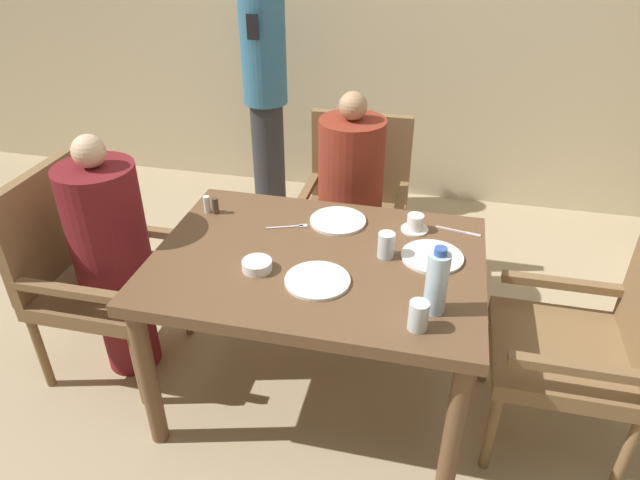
% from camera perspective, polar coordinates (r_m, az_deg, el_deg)
% --- Properties ---
extents(ground_plane, '(16.00, 16.00, 0.00)m').
position_cam_1_polar(ground_plane, '(2.66, -0.23, -14.77)').
color(ground_plane, tan).
extents(dining_table, '(1.27, 0.91, 0.72)m').
position_cam_1_polar(dining_table, '(2.25, -0.26, -3.67)').
color(dining_table, brown).
rests_on(dining_table, ground_plane).
extents(chair_left_side, '(0.54, 0.54, 0.94)m').
position_cam_1_polar(chair_left_side, '(2.71, -22.35, -2.55)').
color(chair_left_side, brown).
rests_on(chair_left_side, ground_plane).
extents(diner_in_left_chair, '(0.32, 0.32, 1.14)m').
position_cam_1_polar(diner_in_left_chair, '(2.59, -19.99, -1.65)').
color(diner_in_left_chair, maroon).
rests_on(diner_in_left_chair, ground_plane).
extents(chair_far_side, '(0.54, 0.54, 0.94)m').
position_cam_1_polar(chair_far_side, '(3.04, 3.49, 3.80)').
color(chair_far_side, brown).
rests_on(chair_far_side, ground_plane).
extents(diner_in_far_chair, '(0.32, 0.32, 1.15)m').
position_cam_1_polar(diner_in_far_chair, '(2.87, 3.03, 3.87)').
color(diner_in_far_chair, maroon).
rests_on(diner_in_far_chair, ground_plane).
extents(chair_right_side, '(0.54, 0.54, 0.94)m').
position_cam_1_polar(chair_right_side, '(2.36, 25.61, -8.95)').
color(chair_right_side, brown).
rests_on(chair_right_side, ground_plane).
extents(standing_host, '(0.28, 0.31, 1.64)m').
position_cam_1_polar(standing_host, '(3.71, -5.52, 15.18)').
color(standing_host, '#2D2D33').
rests_on(standing_host, ground_plane).
extents(plate_main_left, '(0.24, 0.24, 0.01)m').
position_cam_1_polar(plate_main_left, '(2.43, 1.81, 1.94)').
color(plate_main_left, white).
rests_on(plate_main_left, dining_table).
extents(plate_main_right, '(0.24, 0.24, 0.01)m').
position_cam_1_polar(plate_main_right, '(2.06, -0.26, -4.06)').
color(plate_main_right, white).
rests_on(plate_main_right, dining_table).
extents(plate_dessert_center, '(0.24, 0.24, 0.01)m').
position_cam_1_polar(plate_dessert_center, '(2.23, 11.15, -1.65)').
color(plate_dessert_center, white).
rests_on(plate_dessert_center, dining_table).
extents(teacup_with_saucer, '(0.11, 0.11, 0.07)m').
position_cam_1_polar(teacup_with_saucer, '(2.39, 9.49, 1.61)').
color(teacup_with_saucer, white).
rests_on(teacup_with_saucer, dining_table).
extents(bowl_small, '(0.11, 0.11, 0.04)m').
position_cam_1_polar(bowl_small, '(2.13, -6.32, -2.52)').
color(bowl_small, white).
rests_on(bowl_small, dining_table).
extents(water_bottle, '(0.07, 0.07, 0.25)m').
position_cam_1_polar(water_bottle, '(1.90, 11.59, -4.16)').
color(water_bottle, silver).
rests_on(water_bottle, dining_table).
extents(glass_tall_near, '(0.07, 0.07, 0.10)m').
position_cam_1_polar(glass_tall_near, '(2.19, 6.64, -0.50)').
color(glass_tall_near, silver).
rests_on(glass_tall_near, dining_table).
extents(glass_tall_mid, '(0.07, 0.07, 0.10)m').
position_cam_1_polar(glass_tall_mid, '(1.86, 9.81, -7.46)').
color(glass_tall_mid, silver).
rests_on(glass_tall_mid, dining_table).
extents(salt_shaker, '(0.03, 0.03, 0.08)m').
position_cam_1_polar(salt_shaker, '(2.53, -11.25, 3.52)').
color(salt_shaker, white).
rests_on(salt_shaker, dining_table).
extents(pepper_shaker, '(0.03, 0.03, 0.07)m').
position_cam_1_polar(pepper_shaker, '(2.52, -10.42, 3.40)').
color(pepper_shaker, '#4C3D2D').
rests_on(pepper_shaker, dining_table).
extents(fork_beside_plate, '(0.17, 0.08, 0.00)m').
position_cam_1_polar(fork_beside_plate, '(2.39, -2.85, 1.35)').
color(fork_beside_plate, silver).
rests_on(fork_beside_plate, dining_table).
extents(knife_beside_plate, '(0.19, 0.05, 0.00)m').
position_cam_1_polar(knife_beside_plate, '(2.42, 13.87, 0.82)').
color(knife_beside_plate, silver).
rests_on(knife_beside_plate, dining_table).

